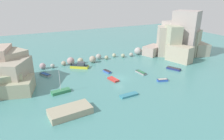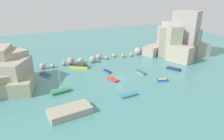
{
  "view_description": "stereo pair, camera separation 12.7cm",
  "coord_description": "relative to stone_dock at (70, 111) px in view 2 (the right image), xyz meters",
  "views": [
    {
      "loc": [
        -24.24,
        -44.7,
        21.91
      ],
      "look_at": [
        0.0,
        4.33,
        1.0
      ],
      "focal_mm": 32.25,
      "sensor_mm": 36.0,
      "label": 1
    },
    {
      "loc": [
        -24.12,
        -44.75,
        21.91
      ],
      "look_at": [
        0.0,
        4.33,
        1.0
      ],
      "focal_mm": 32.25,
      "sensor_mm": 36.0,
      "label": 2
    }
  ],
  "objects": [
    {
      "name": "moored_boat_0",
      "position": [
        0.42,
        9.82,
        -0.3
      ],
      "size": [
        4.54,
        2.09,
        5.59
      ],
      "rotation": [
        0.0,
        0.0,
        3.26
      ],
      "color": "#347F52",
      "rests_on": "cove_water"
    },
    {
      "name": "moored_boat_8",
      "position": [
        26.28,
        4.61,
        -0.37
      ],
      "size": [
        3.0,
        1.83,
        0.6
      ],
      "rotation": [
        0.0,
        0.0,
        2.85
      ],
      "color": "blue",
      "rests_on": "cove_water"
    },
    {
      "name": "moored_boat_4",
      "position": [
        -1.08,
        22.44,
        -0.38
      ],
      "size": [
        2.86,
        3.82,
        0.57
      ],
      "rotation": [
        0.0,
        0.0,
        2.05
      ],
      "color": "gray",
      "rests_on": "cove_water"
    },
    {
      "name": "cliff_headland_right",
      "position": [
        47.63,
        21.62,
        4.88
      ],
      "size": [
        23.92,
        20.52,
        16.27
      ],
      "color": "#A09D8B",
      "rests_on": "ground"
    },
    {
      "name": "moored_boat_3",
      "position": [
        15.7,
        16.89,
        -0.4
      ],
      "size": [
        1.68,
        3.04,
        0.56
      ],
      "rotation": [
        0.0,
        0.0,
        4.93
      ],
      "color": "#395CB8",
      "rests_on": "cove_water"
    },
    {
      "name": "moored_boat_2",
      "position": [
        9.66,
        24.04,
        0.03
      ],
      "size": [
        5.69,
        4.81,
        1.94
      ],
      "rotation": [
        0.0,
        0.0,
        5.67
      ],
      "color": "yellow",
      "rests_on": "cove_water"
    },
    {
      "name": "moored_boat_7",
      "position": [
        -0.56,
        1.44,
        -0.44
      ],
      "size": [
        3.5,
        2.58,
        0.49
      ],
      "rotation": [
        0.0,
        0.0,
        2.69
      ],
      "color": "#3C5DB6",
      "rests_on": "cove_water"
    },
    {
      "name": "moored_boat_1",
      "position": [
        34.99,
        9.93,
        -0.38
      ],
      "size": [
        2.98,
        4.35,
        0.61
      ],
      "rotation": [
        0.0,
        0.0,
        2.0
      ],
      "color": "navy",
      "rests_on": "cove_water"
    },
    {
      "name": "moored_boat_6",
      "position": [
        13.98,
        1.37,
        -0.45
      ],
      "size": [
        4.36,
        1.56,
        0.45
      ],
      "rotation": [
        0.0,
        0.0,
        0.04
      ],
      "color": "teal",
      "rests_on": "cove_water"
    },
    {
      "name": "cliff_headland_left",
      "position": [
        -10.95,
        18.81,
        2.77
      ],
      "size": [
        18.85,
        17.45,
        9.65
      ],
      "color": "#A49A88",
      "rests_on": "ground"
    },
    {
      "name": "moored_boat_5",
      "position": [
        14.77,
        10.92,
        -0.44
      ],
      "size": [
        2.12,
        3.63,
        0.49
      ],
      "rotation": [
        0.0,
        0.0,
        1.76
      ],
      "color": "red",
      "rests_on": "cove_water"
    },
    {
      "name": "moored_boat_9",
      "position": [
        24.22,
        11.76,
        -0.4
      ],
      "size": [
        1.6,
        3.95,
        0.54
      ],
      "rotation": [
        0.0,
        0.0,
        4.81
      ],
      "color": "gray",
      "rests_on": "cove_water"
    },
    {
      "name": "cove_water",
      "position": [
        16.71,
        11.29,
        -0.68
      ],
      "size": [
        160.0,
        160.0,
        0.0
      ],
      "primitive_type": "plane",
      "color": "teal",
      "rests_on": "ground"
    },
    {
      "name": "stone_dock",
      "position": [
        0.0,
        0.0,
        0.0
      ],
      "size": [
        8.38,
        4.74,
        1.36
      ],
      "primitive_type": "cube",
      "rotation": [
        0.0,
        0.0,
        0.08
      ],
      "color": "#A39C83",
      "rests_on": "ground"
    },
    {
      "name": "rock_breakwater",
      "position": [
        21.03,
        28.33,
        0.44
      ],
      "size": [
        40.14,
        4.75,
        2.77
      ],
      "color": "#AC9298",
      "rests_on": "ground"
    }
  ]
}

